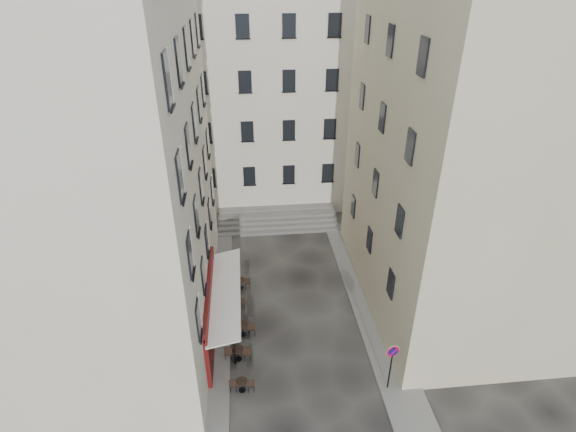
{
  "coord_description": "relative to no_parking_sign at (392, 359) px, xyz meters",
  "views": [
    {
      "loc": [
        -2.22,
        -17.17,
        17.48
      ],
      "look_at": [
        -0.08,
        4.0,
        5.51
      ],
      "focal_mm": 28.0,
      "sensor_mm": 36.0,
      "label": 1
    }
  ],
  "objects": [
    {
      "name": "ground",
      "position": [
        -3.89,
        3.29,
        -1.94
      ],
      "size": [
        90.0,
        90.0,
        0.0
      ],
      "primitive_type": "plane",
      "color": "black",
      "rests_on": "ground"
    },
    {
      "name": "sidewalk_left",
      "position": [
        -8.39,
        7.29,
        -1.88
      ],
      "size": [
        2.0,
        22.0,
        0.12
      ],
      "primitive_type": "cube",
      "color": "slate",
      "rests_on": "ground"
    },
    {
      "name": "sidewalk_right",
      "position": [
        0.61,
        6.29,
        -1.88
      ],
      "size": [
        2.0,
        18.0,
        0.12
      ],
      "primitive_type": "cube",
      "color": "slate",
      "rests_on": "ground"
    },
    {
      "name": "building_left",
      "position": [
        -14.39,
        6.29,
        8.36
      ],
      "size": [
        12.2,
        16.2,
        20.6
      ],
      "color": "beige",
      "rests_on": "ground"
    },
    {
      "name": "building_right",
      "position": [
        6.61,
        6.79,
        7.36
      ],
      "size": [
        12.2,
        14.2,
        18.6
      ],
      "color": "#BAB08A",
      "rests_on": "ground"
    },
    {
      "name": "building_back",
      "position": [
        -4.89,
        22.29,
        7.36
      ],
      "size": [
        18.2,
        10.2,
        18.6
      ],
      "color": "beige",
      "rests_on": "ground"
    },
    {
      "name": "cafe_storefront",
      "position": [
        -8.2,
        4.29,
        -0.07
      ],
      "size": [
        1.74,
        7.3,
        3.5
      ],
      "color": "#4E0B10",
      "rests_on": "ground"
    },
    {
      "name": "stone_steps",
      "position": [
        -3.89,
        15.86,
        -1.54
      ],
      "size": [
        9.0,
        3.15,
        0.8
      ],
      "color": "slate",
      "rests_on": "ground"
    },
    {
      "name": "bollard_near",
      "position": [
        -7.14,
        2.29,
        -1.42
      ],
      "size": [
        0.12,
        0.12,
        0.98
      ],
      "color": "black",
      "rests_on": "ground"
    },
    {
      "name": "bollard_mid",
      "position": [
        -7.14,
        5.79,
        -1.42
      ],
      "size": [
        0.12,
        0.12,
        0.98
      ],
      "color": "black",
      "rests_on": "ground"
    },
    {
      "name": "bollard_far",
      "position": [
        -7.14,
        9.29,
        -1.42
      ],
      "size": [
        0.12,
        0.12,
        0.98
      ],
      "color": "black",
      "rests_on": "ground"
    },
    {
      "name": "no_parking_sign",
      "position": [
        0.0,
        0.0,
        0.0
      ],
      "size": [
        0.62,
        0.15,
        2.74
      ],
      "rotation": [
        0.0,
        0.0,
        0.17
      ],
      "color": "black",
      "rests_on": "ground"
    },
    {
      "name": "bistro_table_a",
      "position": [
        -6.8,
        0.62,
        -1.52
      ],
      "size": [
        1.17,
        0.55,
        0.82
      ],
      "color": "black",
      "rests_on": "ground"
    },
    {
      "name": "bistro_table_b",
      "position": [
        -6.97,
        2.54,
        -1.46
      ],
      "size": [
        1.34,
        0.63,
        0.94
      ],
      "color": "black",
      "rests_on": "ground"
    },
    {
      "name": "bistro_table_c",
      "position": [
        -6.71,
        4.25,
        -1.46
      ],
      "size": [
        1.35,
        0.63,
        0.95
      ],
      "color": "black",
      "rests_on": "ground"
    },
    {
      "name": "bistro_table_d",
      "position": [
        -7.16,
        6.43,
        -1.52
      ],
      "size": [
        1.17,
        0.55,
        0.83
      ],
      "color": "black",
      "rests_on": "ground"
    },
    {
      "name": "bistro_table_e",
      "position": [
        -6.78,
        8.28,
        -1.51
      ],
      "size": [
        1.2,
        0.56,
        0.84
      ],
      "color": "black",
      "rests_on": "ground"
    },
    {
      "name": "pedestrian",
      "position": [
        -7.09,
        4.05,
        -1.05
      ],
      "size": [
        0.78,
        0.71,
        1.79
      ],
      "primitive_type": "imported",
      "rotation": [
        0.0,
        0.0,
        3.69
      ],
      "color": "black",
      "rests_on": "ground"
    }
  ]
}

